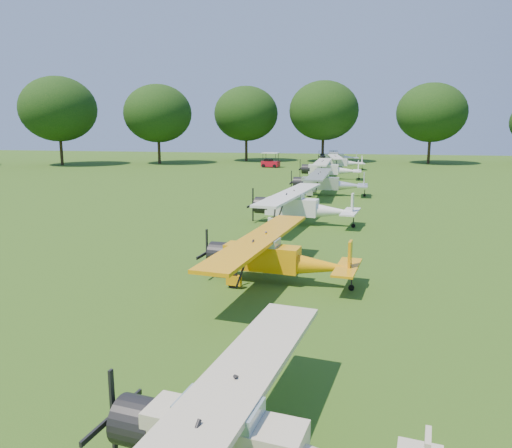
# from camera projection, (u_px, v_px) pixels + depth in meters

# --- Properties ---
(ground) EXTENTS (160.00, 160.00, 0.00)m
(ground) POSITION_uv_depth(u_px,v_px,m) (294.00, 242.00, 26.15)
(ground) COLOR #1B4C13
(ground) RESTS_ON ground
(tree_belt) EXTENTS (137.36, 130.27, 14.52)m
(tree_belt) POSITION_uv_depth(u_px,v_px,m) (370.00, 82.00, 24.06)
(tree_belt) COLOR #311D13
(tree_belt) RESTS_ON ground
(aircraft_1) EXTENTS (5.76, 9.13, 1.79)m
(aircraft_1) POSITION_uv_depth(u_px,v_px,m) (248.00, 438.00, 8.09)
(aircraft_1) COLOR beige
(aircraft_1) RESTS_ON ground
(aircraft_2) EXTENTS (6.18, 9.81, 1.93)m
(aircraft_2) POSITION_uv_depth(u_px,v_px,m) (273.00, 254.00, 19.21)
(aircraft_2) COLOR orange
(aircraft_2) RESTS_ON ground
(aircraft_3) EXTENTS (6.74, 10.69, 2.10)m
(aircraft_3) POSITION_uv_depth(u_px,v_px,m) (300.00, 204.00, 30.49)
(aircraft_3) COLOR white
(aircraft_3) RESTS_ON ground
(aircraft_4) EXTENTS (6.62, 10.52, 2.08)m
(aircraft_4) POSITION_uv_depth(u_px,v_px,m) (326.00, 181.00, 42.82)
(aircraft_4) COLOR silver
(aircraft_4) RESTS_ON ground
(aircraft_5) EXTENTS (6.88, 10.93, 2.16)m
(aircraft_5) POSITION_uv_depth(u_px,v_px,m) (328.00, 168.00, 55.58)
(aircraft_5) COLOR white
(aircraft_5) RESTS_ON ground
(aircraft_6) EXTENTS (6.27, 9.97, 1.96)m
(aircraft_6) POSITION_uv_depth(u_px,v_px,m) (339.00, 161.00, 67.20)
(aircraft_6) COLOR white
(aircraft_6) RESTS_ON ground
(aircraft_7) EXTENTS (6.27, 9.97, 1.97)m
(aircraft_7) POSITION_uv_depth(u_px,v_px,m) (337.00, 156.00, 78.36)
(aircraft_7) COLOR silver
(aircraft_7) RESTS_ON ground
(golf_cart) EXTENTS (2.66, 1.92, 2.07)m
(golf_cart) POSITION_uv_depth(u_px,v_px,m) (270.00, 162.00, 70.86)
(golf_cart) COLOR red
(golf_cart) RESTS_ON ground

